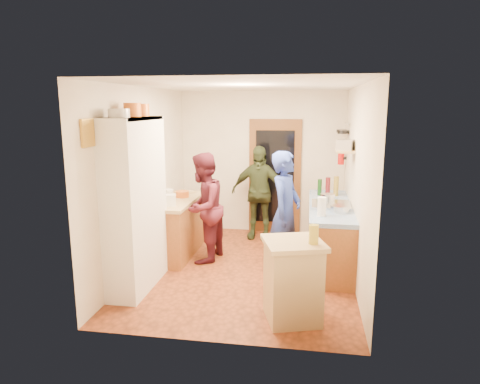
% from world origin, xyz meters
% --- Properties ---
extents(floor, '(3.00, 4.00, 0.02)m').
position_xyz_m(floor, '(0.00, 0.00, -0.01)').
color(floor, brown).
rests_on(floor, ground).
extents(ceiling, '(3.00, 4.00, 0.02)m').
position_xyz_m(ceiling, '(0.00, 0.00, 2.61)').
color(ceiling, silver).
rests_on(ceiling, ground).
extents(wall_back, '(3.00, 0.02, 2.60)m').
position_xyz_m(wall_back, '(0.00, 2.01, 1.30)').
color(wall_back, silver).
rests_on(wall_back, ground).
extents(wall_front, '(3.00, 0.02, 2.60)m').
position_xyz_m(wall_front, '(0.00, -2.01, 1.30)').
color(wall_front, silver).
rests_on(wall_front, ground).
extents(wall_left, '(0.02, 4.00, 2.60)m').
position_xyz_m(wall_left, '(-1.51, 0.00, 1.30)').
color(wall_left, silver).
rests_on(wall_left, ground).
extents(wall_right, '(0.02, 4.00, 2.60)m').
position_xyz_m(wall_right, '(1.51, 0.00, 1.30)').
color(wall_right, silver).
rests_on(wall_right, ground).
extents(door_frame, '(0.95, 0.06, 2.10)m').
position_xyz_m(door_frame, '(0.25, 1.97, 1.05)').
color(door_frame, brown).
rests_on(door_frame, ground).
extents(door_glass, '(0.70, 0.02, 1.70)m').
position_xyz_m(door_glass, '(0.25, 1.94, 1.05)').
color(door_glass, black).
rests_on(door_glass, door_frame).
extents(hutch_body, '(0.40, 1.20, 2.20)m').
position_xyz_m(hutch_body, '(-1.30, -0.80, 1.10)').
color(hutch_body, white).
rests_on(hutch_body, ground).
extents(hutch_top_shelf, '(0.40, 1.14, 0.04)m').
position_xyz_m(hutch_top_shelf, '(-1.30, -0.80, 2.18)').
color(hutch_top_shelf, white).
rests_on(hutch_top_shelf, hutch_body).
extents(plate_stack, '(0.25, 0.25, 0.10)m').
position_xyz_m(plate_stack, '(-1.30, -1.14, 2.25)').
color(plate_stack, white).
rests_on(plate_stack, hutch_top_shelf).
extents(orange_pot_a, '(0.21, 0.21, 0.17)m').
position_xyz_m(orange_pot_a, '(-1.30, -0.76, 2.29)').
color(orange_pot_a, orange).
rests_on(orange_pot_a, hutch_top_shelf).
extents(orange_pot_b, '(0.18, 0.18, 0.16)m').
position_xyz_m(orange_pot_b, '(-1.30, -0.44, 2.28)').
color(orange_pot_b, orange).
rests_on(orange_pot_b, hutch_top_shelf).
extents(left_counter_base, '(0.60, 1.40, 0.85)m').
position_xyz_m(left_counter_base, '(-1.20, 0.45, 0.42)').
color(left_counter_base, '#9F5629').
rests_on(left_counter_base, ground).
extents(left_counter_top, '(0.64, 1.44, 0.05)m').
position_xyz_m(left_counter_top, '(-1.20, 0.45, 0.88)').
color(left_counter_top, tan).
rests_on(left_counter_top, left_counter_base).
extents(toaster, '(0.25, 0.21, 0.16)m').
position_xyz_m(toaster, '(-1.15, 0.02, 0.98)').
color(toaster, white).
rests_on(toaster, left_counter_top).
extents(kettle, '(0.18, 0.18, 0.18)m').
position_xyz_m(kettle, '(-1.25, 0.33, 0.99)').
color(kettle, white).
rests_on(kettle, left_counter_top).
extents(orange_bowl, '(0.25, 0.25, 0.10)m').
position_xyz_m(orange_bowl, '(-1.12, 0.64, 0.95)').
color(orange_bowl, orange).
rests_on(orange_bowl, left_counter_top).
extents(chopping_board, '(0.36, 0.31, 0.02)m').
position_xyz_m(chopping_board, '(-1.18, 0.99, 0.91)').
color(chopping_board, tan).
rests_on(chopping_board, left_counter_top).
extents(right_counter_base, '(0.60, 2.20, 0.84)m').
position_xyz_m(right_counter_base, '(1.20, 0.50, 0.42)').
color(right_counter_base, '#9F5629').
rests_on(right_counter_base, ground).
extents(right_counter_top, '(0.62, 2.22, 0.06)m').
position_xyz_m(right_counter_top, '(1.20, 0.50, 0.87)').
color(right_counter_top, '#1953B4').
rests_on(right_counter_top, right_counter_base).
extents(hob, '(0.55, 0.58, 0.04)m').
position_xyz_m(hob, '(1.20, 0.37, 0.92)').
color(hob, silver).
rests_on(hob, right_counter_top).
extents(pot_on_hob, '(0.20, 0.20, 0.13)m').
position_xyz_m(pot_on_hob, '(1.15, 0.41, 1.01)').
color(pot_on_hob, silver).
rests_on(pot_on_hob, hob).
extents(bottle_a, '(0.07, 0.07, 0.27)m').
position_xyz_m(bottle_a, '(1.05, 1.13, 1.03)').
color(bottle_a, '#143F14').
rests_on(bottle_a, right_counter_top).
extents(bottle_b, '(0.09, 0.09, 0.30)m').
position_xyz_m(bottle_b, '(1.18, 1.13, 1.05)').
color(bottle_b, '#591419').
rests_on(bottle_b, right_counter_top).
extents(bottle_c, '(0.08, 0.08, 0.32)m').
position_xyz_m(bottle_c, '(1.31, 1.12, 1.06)').
color(bottle_c, olive).
rests_on(bottle_c, right_counter_top).
extents(paper_towel, '(0.15, 0.15, 0.25)m').
position_xyz_m(paper_towel, '(1.05, -0.21, 1.03)').
color(paper_towel, white).
rests_on(paper_towel, right_counter_top).
extents(mixing_bowl, '(0.29, 0.29, 0.10)m').
position_xyz_m(mixing_bowl, '(1.30, 0.01, 0.95)').
color(mixing_bowl, silver).
rests_on(mixing_bowl, right_counter_top).
extents(island_base, '(0.69, 0.69, 0.86)m').
position_xyz_m(island_base, '(0.73, -1.39, 0.43)').
color(island_base, tan).
rests_on(island_base, ground).
extents(island_top, '(0.77, 0.77, 0.05)m').
position_xyz_m(island_top, '(0.73, -1.39, 0.89)').
color(island_top, tan).
rests_on(island_top, island_base).
extents(cutting_board, '(0.42, 0.37, 0.02)m').
position_xyz_m(cutting_board, '(0.67, -1.36, 0.90)').
color(cutting_board, white).
rests_on(cutting_board, island_top).
extents(oil_jar, '(0.13, 0.13, 0.20)m').
position_xyz_m(oil_jar, '(0.94, -1.45, 1.01)').
color(oil_jar, '#AD9E2D').
rests_on(oil_jar, island_top).
extents(pan_rail, '(0.02, 0.65, 0.02)m').
position_xyz_m(pan_rail, '(1.46, 1.52, 2.05)').
color(pan_rail, silver).
rests_on(pan_rail, wall_right).
extents(pan_hang_a, '(0.18, 0.18, 0.05)m').
position_xyz_m(pan_hang_a, '(1.40, 1.35, 1.92)').
color(pan_hang_a, black).
rests_on(pan_hang_a, pan_rail).
extents(pan_hang_b, '(0.16, 0.16, 0.05)m').
position_xyz_m(pan_hang_b, '(1.40, 1.55, 1.90)').
color(pan_hang_b, black).
rests_on(pan_hang_b, pan_rail).
extents(pan_hang_c, '(0.17, 0.17, 0.05)m').
position_xyz_m(pan_hang_c, '(1.40, 1.75, 1.91)').
color(pan_hang_c, black).
rests_on(pan_hang_c, pan_rail).
extents(wall_shelf, '(0.26, 0.42, 0.03)m').
position_xyz_m(wall_shelf, '(1.37, 0.45, 1.70)').
color(wall_shelf, tan).
rests_on(wall_shelf, wall_right).
extents(radio, '(0.29, 0.35, 0.15)m').
position_xyz_m(radio, '(1.37, 0.45, 1.79)').
color(radio, silver).
rests_on(radio, wall_shelf).
extents(ext_bracket, '(0.06, 0.10, 0.04)m').
position_xyz_m(ext_bracket, '(1.47, 1.70, 1.45)').
color(ext_bracket, black).
rests_on(ext_bracket, wall_right).
extents(fire_extinguisher, '(0.11, 0.11, 0.32)m').
position_xyz_m(fire_extinguisher, '(1.41, 1.70, 1.50)').
color(fire_extinguisher, red).
rests_on(fire_extinguisher, wall_right).
extents(picture_frame, '(0.03, 0.25, 0.30)m').
position_xyz_m(picture_frame, '(-1.48, -1.55, 2.05)').
color(picture_frame, gold).
rests_on(picture_frame, wall_left).
extents(person_hob, '(0.58, 0.72, 1.72)m').
position_xyz_m(person_hob, '(0.58, 0.03, 0.86)').
color(person_hob, '#273CA0').
rests_on(person_hob, ground).
extents(person_left, '(0.76, 0.90, 1.66)m').
position_xyz_m(person_left, '(-0.65, 0.30, 0.83)').
color(person_left, '#4D1724').
rests_on(person_left, ground).
extents(person_back, '(1.00, 0.49, 1.66)m').
position_xyz_m(person_back, '(0.01, 1.53, 0.83)').
color(person_back, '#2F3920').
rests_on(person_back, ground).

